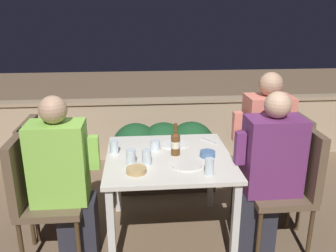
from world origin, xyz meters
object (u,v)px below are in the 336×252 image
Objects in this scene: person_coral_top at (261,149)px; chair_right_near at (293,178)px; person_purple_stripe at (267,173)px; potted_plant at (268,141)px; chair_right_far at (284,159)px; chair_left_far at (44,168)px; beer_bottle at (176,143)px; person_green_blouse at (65,180)px; chair_left_near at (36,188)px.

chair_right_near is at bearing -69.03° from person_coral_top.
person_purple_stripe is 1.61× the size of potted_plant.
person_coral_top is (-0.21, 0.00, 0.10)m from chair_right_far.
chair_left_far is 0.73× the size of person_coral_top.
beer_bottle is at bearing 162.60° from person_purple_stripe.
person_green_blouse is 1.29× the size of chair_left_far.
person_purple_stripe is 4.93× the size of beer_bottle.
potted_plant is (0.40, 1.02, -0.15)m from person_purple_stripe.
person_coral_top reaches higher than person_purple_stripe.
chair_right_near is 0.77× the size of person_purple_stripe.
potted_plant is at bearing 68.56° from person_purple_stripe.
chair_left_far is at bearing -179.82° from chair_right_far.
chair_right_near is at bearing -101.85° from chair_right_far.
person_coral_top is (0.08, 0.35, 0.04)m from person_purple_stripe.
beer_bottle is (-0.66, 0.21, 0.18)m from person_purple_stripe.
chair_right_near and chair_right_far have the same top height.
chair_right_near is 1.25× the size of potted_plant.
person_green_blouse is 0.94× the size of person_coral_top.
person_green_blouse is 2.14m from potted_plant.
chair_right_near is at bearing -0.00° from person_purple_stripe.
chair_left_near is at bearing -168.93° from beer_bottle.
chair_left_near is 1.89m from chair_right_near.
beer_bottle is (1.04, -0.13, 0.23)m from chair_left_far.
person_green_blouse reaches higher than person_purple_stripe.
chair_right_far is (0.07, 0.35, 0.00)m from chair_right_near.
person_purple_stripe is (1.70, -0.34, 0.05)m from chair_left_far.
person_purple_stripe is 0.36m from person_coral_top.
chair_left_far is 0.77× the size of person_purple_stripe.
person_coral_top is at bearing 10.98° from chair_left_near.
person_green_blouse is 0.85m from beer_bottle.
person_green_blouse is 1.29× the size of chair_right_far.
beer_bottle is at bearing -169.13° from person_coral_top.
chair_left_far reaches higher than potted_plant.
potted_plant is at bearing 28.47° from person_green_blouse.
chair_left_far and chair_right_far have the same top height.
chair_right_near is 0.73× the size of person_coral_top.
person_green_blouse reaches higher than chair_right_far.
person_green_blouse is at bearing -151.53° from potted_plant.
chair_left_near is at bearing -169.02° from person_coral_top.
person_purple_stripe is at bearing -0.26° from chair_left_near.
potted_plant is at bearing 37.54° from beer_bottle.
chair_left_far is 1.08m from beer_bottle.
person_purple_stripe is at bearing -17.40° from beer_bottle.
chair_left_near is 2.32m from potted_plant.
chair_right_far is (1.98, 0.01, 0.00)m from chair_left_far.
person_purple_stripe is (1.47, -0.01, -0.00)m from person_green_blouse.
person_coral_top reaches higher than person_green_blouse.
chair_left_near and chair_left_far have the same top height.
person_purple_stripe is 0.72m from beer_bottle.
person_coral_top reaches higher than chair_right_far.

